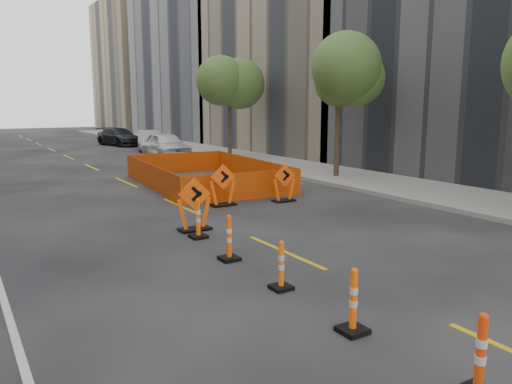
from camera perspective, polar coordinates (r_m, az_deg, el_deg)
ground_plane at (r=8.81m, az=18.71°, el=-13.00°), size 140.00×140.00×0.00m
sidewalk_right at (r=23.20m, az=10.27°, el=1.77°), size 4.00×90.00×0.15m
bld_right_c at (r=37.32m, az=7.62°, el=15.60°), size 12.00×16.00×14.00m
bld_right_d at (r=51.38m, az=-4.47°, el=17.50°), size 12.00×18.00×20.00m
bld_right_e at (r=67.98m, az=-11.76°, el=13.81°), size 12.00×14.00×16.00m
tree_r_b at (r=22.60m, az=9.47°, el=12.89°), size 2.80×2.80×5.95m
tree_r_c at (r=30.86m, az=-3.07°, el=12.24°), size 2.80×2.80×5.95m
channelizer_2 at (r=6.55m, az=24.29°, el=-16.69°), size 0.41×0.41×1.05m
channelizer_3 at (r=7.67m, az=11.08°, el=-12.08°), size 0.40×0.40×1.01m
channelizer_4 at (r=9.21m, az=2.91°, el=-8.34°), size 0.37×0.37×0.93m
channelizer_5 at (r=10.86m, az=-3.09°, el=-5.24°), size 0.40×0.40×1.01m
channelizer_6 at (r=12.69m, az=-6.63°, el=-3.00°), size 0.40×0.40×1.03m
chevron_sign_left at (r=13.42m, az=-7.08°, el=-1.40°), size 1.09×0.86×1.43m
chevron_sign_center at (r=16.58m, az=-3.83°, el=0.80°), size 1.01×0.71×1.40m
chevron_sign_right at (r=17.29m, az=3.24°, el=1.06°), size 0.92×0.60×1.32m
safety_fence at (r=21.16m, az=-5.95°, el=2.23°), size 5.28×8.24×0.98m
parked_car_near at (r=31.64m, az=-10.29°, el=5.30°), size 1.98×4.76×1.61m
parked_car_mid at (r=37.23m, az=-12.10°, el=5.80°), size 2.90×4.63×1.44m
parked_car_far at (r=41.98m, az=-15.35°, el=6.11°), size 3.02×5.18×1.41m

